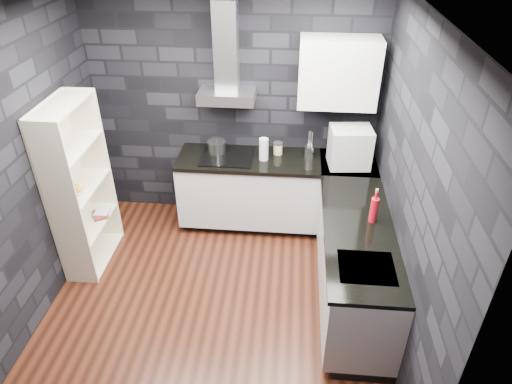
# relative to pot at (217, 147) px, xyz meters

# --- Properties ---
(ground) EXTENTS (3.20, 3.20, 0.00)m
(ground) POSITION_rel_pot_xyz_m (0.18, -1.38, -0.97)
(ground) COLOR #441D12
(ceiling) EXTENTS (3.20, 3.20, 0.00)m
(ceiling) POSITION_rel_pot_xyz_m (0.18, -1.38, 1.73)
(ceiling) COLOR silver
(wall_back) EXTENTS (3.20, 0.05, 2.70)m
(wall_back) POSITION_rel_pot_xyz_m (0.18, 0.24, 0.38)
(wall_back) COLOR black
(wall_back) RESTS_ON ground
(wall_front) EXTENTS (3.20, 0.05, 2.70)m
(wall_front) POSITION_rel_pot_xyz_m (0.18, -3.01, 0.38)
(wall_front) COLOR black
(wall_front) RESTS_ON ground
(wall_left) EXTENTS (0.05, 3.20, 2.70)m
(wall_left) POSITION_rel_pot_xyz_m (-1.45, -1.38, 0.38)
(wall_left) COLOR black
(wall_left) RESTS_ON ground
(wall_right) EXTENTS (0.05, 3.20, 2.70)m
(wall_right) POSITION_rel_pot_xyz_m (1.80, -1.38, 0.38)
(wall_right) COLOR black
(wall_right) RESTS_ON ground
(toekick_back) EXTENTS (2.18, 0.50, 0.10)m
(toekick_back) POSITION_rel_pot_xyz_m (0.68, -0.04, -0.92)
(toekick_back) COLOR black
(toekick_back) RESTS_ON ground
(toekick_right) EXTENTS (0.50, 1.78, 0.10)m
(toekick_right) POSITION_rel_pot_xyz_m (1.52, -1.28, -0.92)
(toekick_right) COLOR black
(toekick_right) RESTS_ON ground
(counter_back_cab) EXTENTS (2.20, 0.60, 0.76)m
(counter_back_cab) POSITION_rel_pot_xyz_m (0.68, -0.08, -0.49)
(counter_back_cab) COLOR silver
(counter_back_cab) RESTS_ON ground
(counter_right_cab) EXTENTS (0.60, 1.80, 0.76)m
(counter_right_cab) POSITION_rel_pot_xyz_m (1.48, -1.28, -0.49)
(counter_right_cab) COLOR silver
(counter_right_cab) RESTS_ON ground
(counter_back_top) EXTENTS (2.20, 0.62, 0.04)m
(counter_back_top) POSITION_rel_pot_xyz_m (0.68, -0.09, -0.09)
(counter_back_top) COLOR black
(counter_back_top) RESTS_ON counter_back_cab
(counter_right_top) EXTENTS (0.62, 1.80, 0.04)m
(counter_right_top) POSITION_rel_pot_xyz_m (1.47, -1.28, -0.09)
(counter_right_top) COLOR black
(counter_right_top) RESTS_ON counter_right_cab
(counter_corner_top) EXTENTS (0.62, 0.62, 0.04)m
(counter_corner_top) POSITION_rel_pot_xyz_m (1.48, -0.08, -0.09)
(counter_corner_top) COLOR black
(counter_corner_top) RESTS_ON counter_right_cab
(hood_body) EXTENTS (0.60, 0.34, 0.12)m
(hood_body) POSITION_rel_pot_xyz_m (0.13, 0.05, 0.59)
(hood_body) COLOR #ABABAF
(hood_body) RESTS_ON wall_back
(hood_chimney) EXTENTS (0.24, 0.20, 0.90)m
(hood_chimney) POSITION_rel_pot_xyz_m (0.13, 0.12, 1.10)
(hood_chimney) COLOR #ABABAF
(hood_chimney) RESTS_ON hood_body
(upper_cabinet) EXTENTS (0.80, 0.35, 0.70)m
(upper_cabinet) POSITION_rel_pot_xyz_m (1.28, 0.04, 0.88)
(upper_cabinet) COLOR silver
(upper_cabinet) RESTS_ON wall_back
(cooktop) EXTENTS (0.58, 0.50, 0.01)m
(cooktop) POSITION_rel_pot_xyz_m (0.13, -0.08, -0.07)
(cooktop) COLOR black
(cooktop) RESTS_ON counter_back_top
(sink_rim) EXTENTS (0.44, 0.40, 0.01)m
(sink_rim) POSITION_rel_pot_xyz_m (1.48, -1.78, -0.08)
(sink_rim) COLOR #ABABAF
(sink_rim) RESTS_ON counter_right_top
(pot) EXTENTS (0.23, 0.23, 0.12)m
(pot) POSITION_rel_pot_xyz_m (0.00, 0.00, 0.00)
(pot) COLOR silver
(pot) RESTS_ON cooktop
(glass_vase) EXTENTS (0.11, 0.11, 0.25)m
(glass_vase) POSITION_rel_pot_xyz_m (0.54, -0.11, 0.05)
(glass_vase) COLOR silver
(glass_vase) RESTS_ON counter_back_top
(storage_jar) EXTENTS (0.12, 0.12, 0.12)m
(storage_jar) POSITION_rel_pot_xyz_m (0.69, 0.04, -0.01)
(storage_jar) COLOR beige
(storage_jar) RESTS_ON counter_back_top
(utensil_crock) EXTENTS (0.12, 0.12, 0.14)m
(utensil_crock) POSITION_rel_pot_xyz_m (1.04, -0.02, -0.00)
(utensil_crock) COLOR silver
(utensil_crock) RESTS_ON counter_back_top
(appliance_garage) EXTENTS (0.45, 0.37, 0.42)m
(appliance_garage) POSITION_rel_pot_xyz_m (1.46, -0.17, 0.15)
(appliance_garage) COLOR silver
(appliance_garage) RESTS_ON counter_back_top
(red_bottle) EXTENTS (0.08, 0.08, 0.24)m
(red_bottle) POSITION_rel_pot_xyz_m (1.60, -1.16, 0.05)
(red_bottle) COLOR #AF0F1D
(red_bottle) RESTS_ON counter_right_top
(bookshelf) EXTENTS (0.47, 0.85, 1.80)m
(bookshelf) POSITION_rel_pot_xyz_m (-1.24, -0.87, -0.07)
(bookshelf) COLOR beige
(bookshelf) RESTS_ON ground
(fruit_bowl) EXTENTS (0.20, 0.20, 0.05)m
(fruit_bowl) POSITION_rel_pot_xyz_m (-1.24, -0.96, -0.03)
(fruit_bowl) COLOR white
(fruit_bowl) RESTS_ON bookshelf
(book_red) EXTENTS (0.14, 0.09, 0.20)m
(book_red) POSITION_rel_pot_xyz_m (-1.23, -0.76, -0.40)
(book_red) COLOR maroon
(book_red) RESTS_ON bookshelf
(book_second) EXTENTS (0.15, 0.02, 0.20)m
(book_second) POSITION_rel_pot_xyz_m (-1.23, -0.68, -0.38)
(book_second) COLOR #B2B2B2
(book_second) RESTS_ON bookshelf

